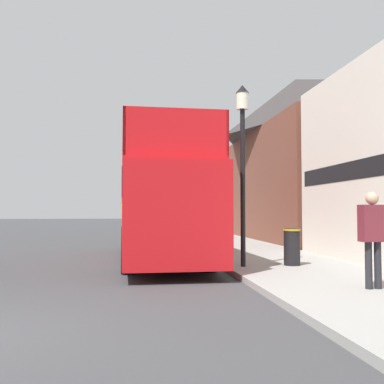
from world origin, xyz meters
name	(u,v)px	position (x,y,z in m)	size (l,w,h in m)	color
ground_plane	(84,239)	(0.00, 21.00, 0.00)	(144.00, 144.00, 0.00)	#3D3D3F
sidewalk	(215,240)	(7.23, 18.00, 0.07)	(3.84, 108.00, 0.14)	#999993
brick_terrace_rear	(296,159)	(12.15, 18.75, 4.64)	(6.00, 16.04, 9.27)	brown
tour_bus	(160,206)	(3.71, 8.82, 1.80)	(2.72, 9.81, 4.00)	red
parked_car_ahead_of_bus	(160,230)	(4.19, 16.51, 0.68)	(1.81, 3.99, 1.46)	#9E9EA3
pedestrian_second	(373,230)	(7.38, 2.08, 1.25)	(0.48, 0.27, 1.84)	#232328
lamp_post_nearest	(243,141)	(5.76, 5.78, 3.50)	(0.35, 0.35, 4.90)	black
lamp_post_second	(195,170)	(5.83, 15.74, 3.62)	(0.35, 0.35, 5.09)	black
litter_bin	(292,246)	(7.14, 5.86, 0.67)	(0.48, 0.48, 1.01)	black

